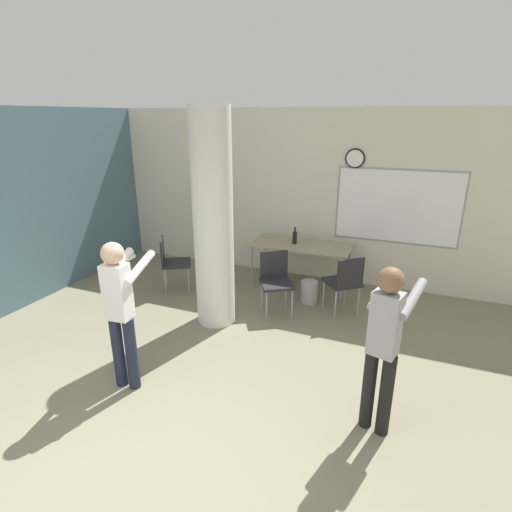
% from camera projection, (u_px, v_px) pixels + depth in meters
% --- Properties ---
extents(wall_left_accent, '(0.12, 7.00, 2.80)m').
position_uv_depth(wall_left_accent, '(20.00, 210.00, 5.69)').
color(wall_left_accent, slate).
rests_on(wall_left_accent, ground_plane).
extents(wall_back, '(8.00, 0.15, 2.80)m').
position_uv_depth(wall_back, '(307.00, 196.00, 6.68)').
color(wall_back, beige).
rests_on(wall_back, ground_plane).
extents(support_pillar, '(0.51, 0.51, 2.80)m').
position_uv_depth(support_pillar, '(213.00, 222.00, 5.07)').
color(support_pillar, silver).
rests_on(support_pillar, ground_plane).
extents(folding_table, '(1.58, 0.74, 0.72)m').
position_uv_depth(folding_table, '(301.00, 247.00, 6.42)').
color(folding_table, tan).
rests_on(folding_table, ground_plane).
extents(bottle_on_table, '(0.07, 0.07, 0.27)m').
position_uv_depth(bottle_on_table, '(294.00, 237.00, 6.40)').
color(bottle_on_table, black).
rests_on(bottle_on_table, folding_table).
extents(waste_bin, '(0.26, 0.26, 0.33)m').
position_uv_depth(waste_bin, '(309.00, 292.00, 6.02)').
color(waste_bin, '#B2B2B7').
rests_on(waste_bin, ground_plane).
extents(chair_table_front, '(0.61, 0.61, 0.87)m').
position_uv_depth(chair_table_front, '(276.00, 278.00, 5.62)').
color(chair_table_front, '#232328').
rests_on(chair_table_front, ground_plane).
extents(chair_near_pillar, '(0.60, 0.60, 0.87)m').
position_uv_depth(chair_near_pillar, '(172.00, 260.00, 6.32)').
color(chair_near_pillar, '#232328').
rests_on(chair_near_pillar, ground_plane).
extents(chair_table_right, '(0.62, 0.62, 0.87)m').
position_uv_depth(chair_table_right, '(345.00, 280.00, 5.55)').
color(chair_table_right, '#232328').
rests_on(chair_table_right, ground_plane).
extents(person_playing_front, '(0.38, 0.61, 1.57)m').
position_uv_depth(person_playing_front, '(121.00, 305.00, 3.90)').
color(person_playing_front, '#1E2338').
rests_on(person_playing_front, ground_plane).
extents(person_playing_side, '(0.46, 0.65, 1.56)m').
position_uv_depth(person_playing_side, '(385.00, 338.00, 3.33)').
color(person_playing_side, black).
rests_on(person_playing_side, ground_plane).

